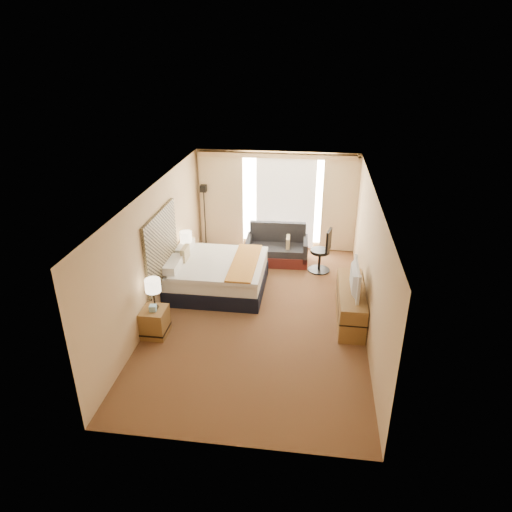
# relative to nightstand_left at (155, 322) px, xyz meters

# --- Properties ---
(floor) EXTENTS (4.20, 7.00, 0.02)m
(floor) POSITION_rel_nightstand_left_xyz_m (1.87, 1.05, -0.28)
(floor) COLOR #521C17
(floor) RESTS_ON ground
(ceiling) EXTENTS (4.20, 7.00, 0.02)m
(ceiling) POSITION_rel_nightstand_left_xyz_m (1.87, 1.05, 2.33)
(ceiling) COLOR silver
(ceiling) RESTS_ON wall_back
(wall_back) EXTENTS (4.20, 0.02, 2.60)m
(wall_back) POSITION_rel_nightstand_left_xyz_m (1.87, 4.55, 1.02)
(wall_back) COLOR #D5B582
(wall_back) RESTS_ON ground
(wall_front) EXTENTS (4.20, 0.02, 2.60)m
(wall_front) POSITION_rel_nightstand_left_xyz_m (1.87, -2.45, 1.02)
(wall_front) COLOR #D5B582
(wall_front) RESTS_ON ground
(wall_left) EXTENTS (0.02, 7.00, 2.60)m
(wall_left) POSITION_rel_nightstand_left_xyz_m (-0.23, 1.05, 1.02)
(wall_left) COLOR #D5B582
(wall_left) RESTS_ON ground
(wall_right) EXTENTS (0.02, 7.00, 2.60)m
(wall_right) POSITION_rel_nightstand_left_xyz_m (3.97, 1.05, 1.02)
(wall_right) COLOR #D5B582
(wall_right) RESTS_ON ground
(headboard) EXTENTS (0.06, 1.85, 1.50)m
(headboard) POSITION_rel_nightstand_left_xyz_m (-0.19, 1.25, 1.01)
(headboard) COLOR black
(headboard) RESTS_ON wall_left
(nightstand_left) EXTENTS (0.45, 0.52, 0.55)m
(nightstand_left) POSITION_rel_nightstand_left_xyz_m (0.00, 0.00, 0.00)
(nightstand_left) COLOR olive
(nightstand_left) RESTS_ON floor
(nightstand_right) EXTENTS (0.45, 0.52, 0.55)m
(nightstand_right) POSITION_rel_nightstand_left_xyz_m (0.00, 2.50, 0.00)
(nightstand_right) COLOR olive
(nightstand_right) RESTS_ON floor
(media_dresser) EXTENTS (0.50, 1.80, 0.70)m
(media_dresser) POSITION_rel_nightstand_left_xyz_m (3.70, 1.05, 0.07)
(media_dresser) COLOR olive
(media_dresser) RESTS_ON floor
(window) EXTENTS (2.30, 0.02, 2.30)m
(window) POSITION_rel_nightstand_left_xyz_m (2.12, 4.52, 1.04)
(window) COLOR white
(window) RESTS_ON wall_back
(curtains) EXTENTS (4.12, 0.19, 2.56)m
(curtains) POSITION_rel_nightstand_left_xyz_m (1.87, 4.44, 1.13)
(curtains) COLOR beige
(curtains) RESTS_ON floor
(bed) EXTENTS (2.07, 1.89, 1.01)m
(bed) POSITION_rel_nightstand_left_xyz_m (0.81, 1.90, 0.09)
(bed) COLOR black
(bed) RESTS_ON floor
(loveseat) EXTENTS (1.57, 0.88, 0.96)m
(loveseat) POSITION_rel_nightstand_left_xyz_m (2.00, 3.55, 0.04)
(loveseat) COLOR #591E19
(loveseat) RESTS_ON floor
(floor_lamp) EXTENTS (0.22, 0.22, 1.71)m
(floor_lamp) POSITION_rel_nightstand_left_xyz_m (-0.03, 4.30, 0.94)
(floor_lamp) COLOR black
(floor_lamp) RESTS_ON floor
(desk_chair) EXTENTS (0.53, 0.53, 1.09)m
(desk_chair) POSITION_rel_nightstand_left_xyz_m (3.13, 3.14, 0.21)
(desk_chair) COLOR black
(desk_chair) RESTS_ON floor
(lamp_left) EXTENTS (0.29, 0.29, 0.61)m
(lamp_left) POSITION_rel_nightstand_left_xyz_m (0.02, 0.05, 0.75)
(lamp_left) COLOR black
(lamp_left) RESTS_ON nightstand_left
(lamp_right) EXTENTS (0.28, 0.28, 0.58)m
(lamp_right) POSITION_rel_nightstand_left_xyz_m (-0.03, 2.46, 0.73)
(lamp_right) COLOR black
(lamp_right) RESTS_ON nightstand_right
(tissue_box) EXTENTS (0.14, 0.14, 0.11)m
(tissue_box) POSITION_rel_nightstand_left_xyz_m (0.01, -0.04, 0.33)
(tissue_box) COLOR #8CC0D9
(tissue_box) RESTS_ON nightstand_left
(telephone) EXTENTS (0.22, 0.20, 0.07)m
(telephone) POSITION_rel_nightstand_left_xyz_m (0.11, 2.41, 0.31)
(telephone) COLOR black
(telephone) RESTS_ON nightstand_right
(television) EXTENTS (0.14, 1.01, 0.58)m
(television) POSITION_rel_nightstand_left_xyz_m (3.65, 0.90, 0.72)
(television) COLOR black
(television) RESTS_ON media_dresser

